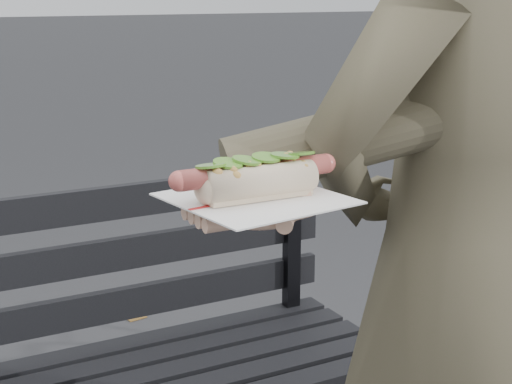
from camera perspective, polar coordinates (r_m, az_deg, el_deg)
park_bench at (r=1.82m, az=-14.53°, el=-11.93°), size 1.50×0.44×0.88m
person at (r=1.32m, az=14.53°, el=-6.48°), size 0.67×0.48×1.72m
held_hotdog at (r=1.10m, az=7.78°, el=3.61°), size 0.64×0.30×0.20m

